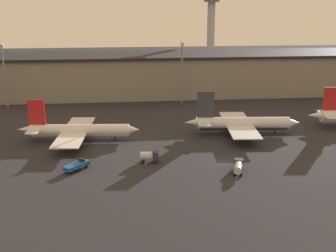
# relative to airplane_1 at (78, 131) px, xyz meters

# --- Properties ---
(ground) EXTENTS (600.00, 600.00, 0.00)m
(ground) POSITION_rel_airplane_1_xyz_m (41.35, -22.61, -3.32)
(ground) COLOR #26262B
(terminal_building) EXTENTS (240.80, 31.15, 18.93)m
(terminal_building) POSITION_rel_airplane_1_xyz_m (41.35, 65.93, 6.19)
(terminal_building) COLOR gray
(terminal_building) RESTS_ON ground
(airplane_1) EXTENTS (38.40, 32.58, 13.23)m
(airplane_1) POSITION_rel_airplane_1_xyz_m (0.00, 0.00, 0.00)
(airplane_1) COLOR silver
(airplane_1) RESTS_ON ground
(airplane_2) EXTENTS (38.18, 31.67, 14.34)m
(airplane_2) POSITION_rel_airplane_1_xyz_m (52.82, 1.32, 0.29)
(airplane_2) COLOR silver
(airplane_2) RESTS_ON ground
(service_vehicle_0) EXTENTS (4.08, 7.03, 2.74)m
(service_vehicle_0) POSITION_rel_airplane_1_xyz_m (43.23, -30.15, -1.68)
(service_vehicle_0) COLOR #282D38
(service_vehicle_0) RESTS_ON ground
(service_vehicle_2) EXTENTS (4.95, 2.66, 3.03)m
(service_vehicle_2) POSITION_rel_airplane_1_xyz_m (20.98, -20.72, -1.56)
(service_vehicle_2) COLOR #282D38
(service_vehicle_2) RESTS_ON ground
(service_vehicle_3) EXTENTS (6.69, 7.11, 2.58)m
(service_vehicle_3) POSITION_rel_airplane_1_xyz_m (1.95, -24.11, -2.10)
(service_vehicle_3) COLOR #195199
(service_vehicle_3) RESTS_ON ground
(lamp_post_0) EXTENTS (1.80, 1.80, 26.31)m
(lamp_post_0) POSITION_rel_airplane_1_xyz_m (-33.18, 46.42, 13.30)
(lamp_post_0) COLOR slate
(lamp_post_0) RESTS_ON ground
(lamp_post_1) EXTENTS (1.80, 1.80, 26.22)m
(lamp_post_1) POSITION_rel_airplane_1_xyz_m (39.10, 46.42, 13.26)
(lamp_post_1) COLOR slate
(lamp_post_1) RESTS_ON ground
(control_tower) EXTENTS (9.00, 9.00, 48.37)m
(control_tower) POSITION_rel_airplane_1_xyz_m (65.32, 116.21, 24.56)
(control_tower) COLOR #99999E
(control_tower) RESTS_ON ground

